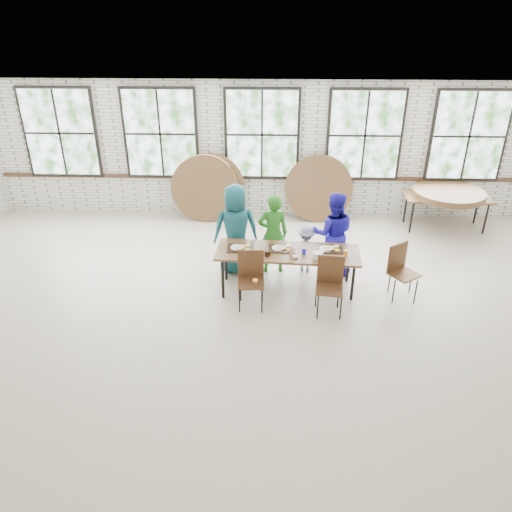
{
  "coord_description": "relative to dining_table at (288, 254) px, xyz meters",
  "views": [
    {
      "loc": [
        0.21,
        -6.26,
        4.59
      ],
      "look_at": [
        0.0,
        0.4,
        1.05
      ],
      "focal_mm": 35.0,
      "sensor_mm": 36.0,
      "label": 1
    }
  ],
  "objects": [
    {
      "name": "storage_table",
      "position": [
        3.48,
        2.67,
        -0.0
      ],
      "size": [
        1.82,
        0.8,
        0.74
      ],
      "rotation": [
        0.0,
        0.0,
        -0.03
      ],
      "color": "brown",
      "rests_on": "ground"
    },
    {
      "name": "adult_green",
      "position": [
        -0.25,
        0.65,
        0.06
      ],
      "size": [
        0.59,
        0.43,
        1.5
      ],
      "primitive_type": "imported",
      "rotation": [
        0.0,
        0.0,
        3.27
      ],
      "color": "#26721E",
      "rests_on": "ground"
    },
    {
      "name": "round_tops_leaning",
      "position": [
        -0.88,
        3.01,
        0.05
      ],
      "size": [
        4.02,
        0.41,
        1.49
      ],
      "color": "brown",
      "rests_on": "ground"
    },
    {
      "name": "round_tops_stacked",
      "position": [
        3.48,
        2.67,
        0.12
      ],
      "size": [
        1.5,
        1.5,
        0.13
      ],
      "color": "brown",
      "rests_on": "storage_table"
    },
    {
      "name": "toddler",
      "position": [
        0.35,
        0.65,
        -0.24
      ],
      "size": [
        0.62,
        0.4,
        0.91
      ],
      "primitive_type": "imported",
      "rotation": [
        0.0,
        0.0,
        3.03
      ],
      "color": "#161846",
      "rests_on": "ground"
    },
    {
      "name": "dining_table",
      "position": [
        0.0,
        0.0,
        0.0
      ],
      "size": [
        2.45,
        0.96,
        0.74
      ],
      "rotation": [
        0.0,
        0.0,
        -0.07
      ],
      "color": "brown",
      "rests_on": "ground"
    },
    {
      "name": "chair_near_right",
      "position": [
        0.65,
        -0.62,
        -0.13
      ],
      "size": [
        0.46,
        0.45,
        0.95
      ],
      "rotation": [
        0.0,
        0.0,
        -0.11
      ],
      "color": "#4B2E19",
      "rests_on": "ground"
    },
    {
      "name": "chair_near_left",
      "position": [
        -0.6,
        -0.47,
        -0.13
      ],
      "size": [
        0.44,
        0.42,
        0.95
      ],
      "rotation": [
        0.0,
        0.0,
        0.05
      ],
      "color": "#4B2E19",
      "rests_on": "ground"
    },
    {
      "name": "adult_teal",
      "position": [
        -0.92,
        0.65,
        0.14
      ],
      "size": [
        0.89,
        0.66,
        1.66
      ],
      "primitive_type": "imported",
      "rotation": [
        0.0,
        0.0,
        3.31
      ],
      "color": "#19605E",
      "rests_on": "ground"
    },
    {
      "name": "room",
      "position": [
        -0.51,
        3.27,
        1.14
      ],
      "size": [
        12.0,
        12.0,
        12.0
      ],
      "color": "beige",
      "rests_on": "ground"
    },
    {
      "name": "tabletop_clutter",
      "position": [
        0.09,
        -0.04,
        0.08
      ],
      "size": [
        2.0,
        0.56,
        0.11
      ],
      "color": "black",
      "rests_on": "dining_table"
    },
    {
      "name": "chair_spare",
      "position": [
        1.87,
        -0.14,
        -0.13
      ],
      "size": [
        0.58,
        0.57,
        0.95
      ],
      "rotation": [
        0.0,
        0.0,
        0.63
      ],
      "color": "#4B2E19",
      "rests_on": "ground"
    },
    {
      "name": "adult_blue",
      "position": [
        0.82,
        0.65,
        0.08
      ],
      "size": [
        0.8,
        0.65,
        1.55
      ],
      "primitive_type": "imported",
      "rotation": [
        0.0,
        0.0,
        3.05
      ],
      "color": "#2019B2",
      "rests_on": "ground"
    }
  ]
}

